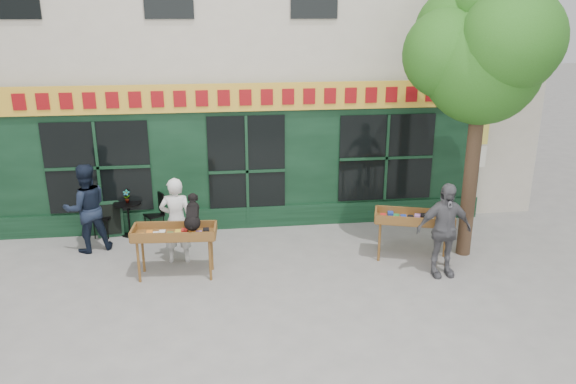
% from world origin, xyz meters
% --- Properties ---
extents(ground, '(80.00, 80.00, 0.00)m').
position_xyz_m(ground, '(0.00, 0.00, 0.00)').
color(ground, slate).
rests_on(ground, ground).
extents(building, '(14.00, 7.26, 10.00)m').
position_xyz_m(building, '(0.00, 5.97, 4.97)').
color(building, beige).
rests_on(building, ground).
extents(street_tree, '(3.05, 2.90, 5.60)m').
position_xyz_m(street_tree, '(4.34, 0.36, 4.11)').
color(street_tree, '#382619').
rests_on(street_tree, ground).
extents(book_cart_center, '(1.54, 0.72, 0.99)m').
position_xyz_m(book_cart_center, '(-1.49, 0.03, 0.82)').
color(book_cart_center, brown).
rests_on(book_cart_center, ground).
extents(dog, '(0.38, 0.62, 0.60)m').
position_xyz_m(dog, '(-1.14, -0.02, 1.29)').
color(dog, black).
rests_on(dog, book_cart_center).
extents(woman, '(0.66, 0.46, 1.74)m').
position_xyz_m(woman, '(-1.49, 0.68, 0.87)').
color(woman, silver).
rests_on(woman, ground).
extents(book_cart_right, '(1.62, 1.05, 0.99)m').
position_xyz_m(book_cart_right, '(3.15, 0.18, 0.82)').
color(book_cart_right, brown).
rests_on(book_cart_right, ground).
extents(man_right, '(1.08, 0.48, 1.81)m').
position_xyz_m(man_right, '(3.45, -0.57, 0.90)').
color(man_right, '#525256').
rests_on(man_right, ground).
extents(bistro_table, '(0.60, 0.60, 0.76)m').
position_xyz_m(bistro_table, '(-2.64, 2.20, 0.54)').
color(bistro_table, black).
rests_on(bistro_table, ground).
extents(bistro_chair_left, '(0.44, 0.43, 0.95)m').
position_xyz_m(bistro_chair_left, '(-3.28, 2.22, 0.56)').
color(bistro_chair_left, black).
rests_on(bistro_chair_left, ground).
extents(bistro_chair_right, '(0.50, 0.50, 0.95)m').
position_xyz_m(bistro_chair_right, '(-2.02, 2.25, 0.56)').
color(bistro_chair_right, black).
rests_on(bistro_chair_right, ground).
extents(potted_plant, '(0.16, 0.11, 0.29)m').
position_xyz_m(potted_plant, '(-2.64, 2.20, 0.91)').
color(potted_plant, gray).
rests_on(potted_plant, bistro_table).
extents(man_left, '(1.10, 0.99, 1.85)m').
position_xyz_m(man_left, '(-3.34, 1.47, 0.93)').
color(man_left, black).
rests_on(man_left, ground).
extents(chalkboard, '(0.58, 0.26, 0.79)m').
position_xyz_m(chalkboard, '(-3.05, 2.19, 0.40)').
color(chalkboard, black).
rests_on(chalkboard, ground).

